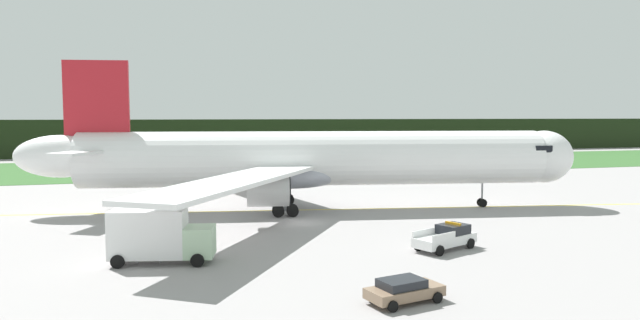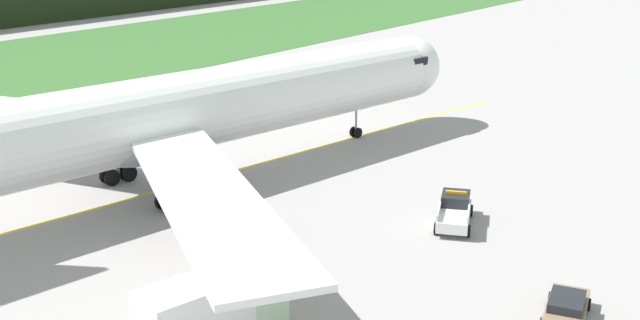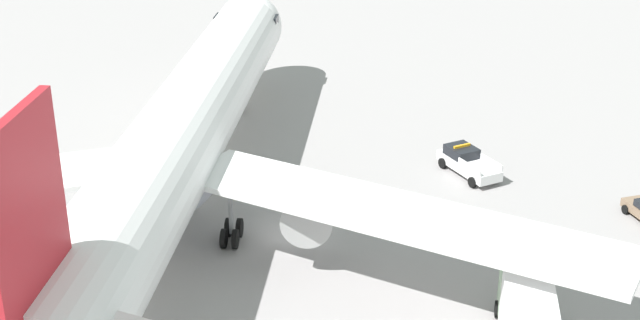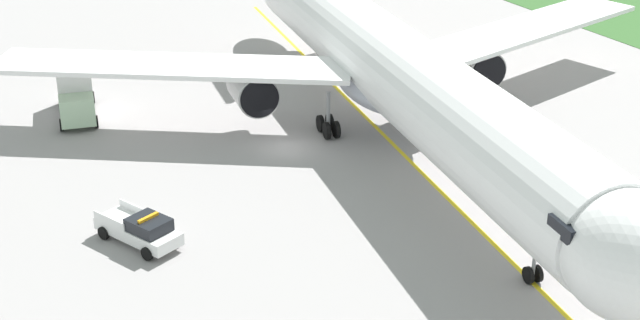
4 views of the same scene
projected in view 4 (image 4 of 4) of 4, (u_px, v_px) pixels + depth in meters
The scene contains 5 objects.
ground at pixel (287, 147), 61.59m from camera, with size 320.00×320.00×0.00m, color gray.
taxiway_centerline_main at pixel (395, 146), 61.75m from camera, with size 76.43×0.30×0.01m, color yellow.
airliner at pixel (394, 70), 60.03m from camera, with size 58.29×51.65×15.38m.
ops_pickup_truck at pixel (141, 229), 49.28m from camera, with size 5.61×3.86×1.94m.
catering_truck at pixel (76, 91), 66.08m from camera, with size 7.16×3.88×3.81m.
Camera 4 is at (50.84, -24.34, 24.93)m, focal length 50.61 mm.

